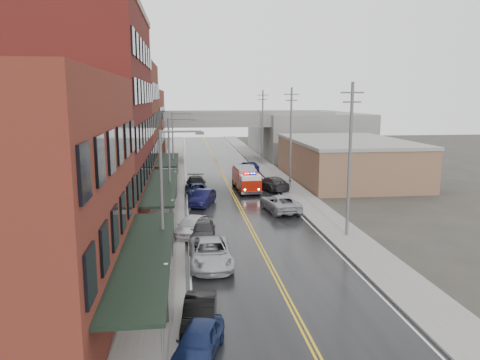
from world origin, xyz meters
TOP-DOWN VIEW (x-y plane):
  - ground at (0.00, 0.00)m, footprint 220.00×220.00m
  - road at (0.00, 30.00)m, footprint 11.00×160.00m
  - sidewalk_left at (-7.30, 30.00)m, footprint 3.00×160.00m
  - sidewalk_right at (7.30, 30.00)m, footprint 3.00×160.00m
  - curb_left at (-5.65, 30.00)m, footprint 0.30×160.00m
  - curb_right at (5.65, 30.00)m, footprint 0.30×160.00m
  - brick_building_a at (-13.30, 4.00)m, footprint 9.00×18.00m
  - brick_building_b at (-13.30, 23.00)m, footprint 9.00×20.00m
  - brick_building_c at (-13.30, 40.50)m, footprint 9.00×15.00m
  - brick_building_far at (-13.30, 58.00)m, footprint 9.00×20.00m
  - tan_building at (16.00, 40.00)m, footprint 14.00×22.00m
  - right_far_block at (18.00, 70.00)m, footprint 18.00×30.00m
  - awning_0 at (-7.49, 4.00)m, footprint 2.60×16.00m
  - awning_1 at (-7.49, 23.00)m, footprint 2.60×18.00m
  - awning_2 at (-7.49, 40.50)m, footprint 2.60×13.00m
  - globe_lamp_0 at (-6.40, 2.00)m, footprint 0.44×0.44m
  - globe_lamp_1 at (-6.40, 16.00)m, footprint 0.44×0.44m
  - globe_lamp_2 at (-6.40, 30.00)m, footprint 0.44×0.44m
  - street_lamp_0 at (-6.55, 8.00)m, footprint 2.64×0.22m
  - street_lamp_1 at (-6.55, 24.00)m, footprint 2.64×0.22m
  - street_lamp_2 at (-6.55, 40.00)m, footprint 2.64×0.22m
  - utility_pole_0 at (7.20, 15.00)m, footprint 1.80×0.24m
  - utility_pole_1 at (7.20, 35.00)m, footprint 1.80×0.24m
  - utility_pole_2 at (7.20, 55.00)m, footprint 1.80×0.24m
  - overpass at (0.00, 62.00)m, footprint 40.00×10.00m
  - fire_truck at (1.73, 34.09)m, footprint 3.17×7.36m
  - parked_car_left_0 at (-4.99, -1.02)m, footprint 2.76×4.46m
  - parked_car_left_1 at (-4.87, 1.53)m, footprint 1.93×4.38m
  - parked_car_left_2 at (-3.86, 9.92)m, footprint 2.78×5.96m
  - parked_car_left_3 at (-4.10, 15.70)m, footprint 2.24×4.70m
  - parked_car_left_4 at (-5.00, 16.80)m, footprint 3.32×5.00m
  - parked_car_left_5 at (-3.64, 27.20)m, footprint 3.06×5.07m
  - parked_car_left_6 at (-4.04, 31.77)m, footprint 2.82×5.24m
  - parked_car_left_7 at (-4.08, 34.87)m, footprint 2.32×5.68m
  - parked_car_right_0 at (3.66, 23.80)m, footprint 3.45×6.26m
  - parked_car_right_1 at (4.82, 34.20)m, footprint 3.91×6.07m
  - parked_car_right_2 at (3.91, 46.10)m, footprint 2.30×4.65m
  - parked_car_right_3 at (3.95, 48.49)m, footprint 2.87×4.68m

SIDE VIEW (x-z plane):
  - ground at x=0.00m, z-range 0.00..0.00m
  - road at x=0.00m, z-range 0.00..0.02m
  - sidewalk_left at x=-7.30m, z-range 0.00..0.15m
  - sidewalk_right at x=7.30m, z-range 0.00..0.15m
  - curb_left at x=-5.65m, z-range 0.00..0.15m
  - curb_right at x=5.65m, z-range 0.00..0.15m
  - parked_car_left_3 at x=-4.10m, z-range 0.00..1.32m
  - parked_car_left_6 at x=-4.04m, z-range 0.00..1.40m
  - parked_car_left_1 at x=-4.87m, z-range 0.00..1.40m
  - parked_car_left_0 at x=-4.99m, z-range 0.00..1.42m
  - parked_car_right_3 at x=3.95m, z-range 0.00..1.46m
  - parked_car_right_2 at x=3.91m, z-range 0.00..1.53m
  - parked_car_left_5 at x=-3.64m, z-range 0.00..1.58m
  - parked_car_left_4 at x=-5.00m, z-range 0.00..1.58m
  - parked_car_right_1 at x=4.82m, z-range 0.00..1.64m
  - parked_car_left_7 at x=-4.08m, z-range 0.00..1.65m
  - parked_car_left_2 at x=-3.86m, z-range 0.00..1.65m
  - parked_car_right_0 at x=3.66m, z-range 0.00..1.66m
  - fire_truck at x=1.73m, z-range 0.11..2.76m
  - globe_lamp_0 at x=-6.40m, z-range 0.75..3.87m
  - globe_lamp_1 at x=-6.40m, z-range 0.75..3.87m
  - globe_lamp_2 at x=-6.40m, z-range 0.75..3.87m
  - tan_building at x=16.00m, z-range 0.00..5.00m
  - awning_2 at x=-7.49m, z-range 1.44..4.53m
  - awning_0 at x=-7.49m, z-range 1.44..4.53m
  - awning_1 at x=-7.49m, z-range 1.44..4.53m
  - right_far_block at x=18.00m, z-range 0.00..8.00m
  - street_lamp_0 at x=-6.55m, z-range 0.69..9.69m
  - street_lamp_1 at x=-6.55m, z-range 0.69..9.69m
  - street_lamp_2 at x=-6.55m, z-range 0.69..9.69m
  - overpass at x=0.00m, z-range 2.24..9.74m
  - brick_building_a at x=-13.30m, z-range 0.00..12.00m
  - brick_building_far at x=-13.30m, z-range 0.00..12.00m
  - utility_pole_0 at x=7.20m, z-range 0.31..12.31m
  - utility_pole_1 at x=7.20m, z-range 0.31..12.31m
  - utility_pole_2 at x=7.20m, z-range 0.31..12.31m
  - brick_building_c at x=-13.30m, z-range 0.00..15.00m
  - brick_building_b at x=-13.30m, z-range 0.00..18.00m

